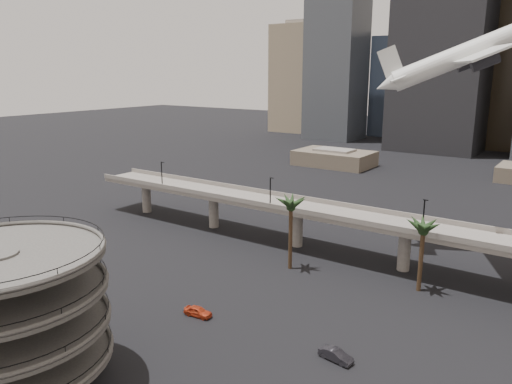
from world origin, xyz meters
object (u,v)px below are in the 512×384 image
Objects in this scene: airborne_jet at (475,51)px; car_b at (336,355)px; car_a at (198,311)px; parking_ramp at (4,309)px; overpass at (348,220)px.

airborne_jet is 7.71× the size of car_b.
car_a is at bearing -139.52° from airborne_jet.
overpass is (13.00, 59.00, -2.50)m from parking_ramp.
airborne_jet is (28.89, 75.76, 28.42)m from parking_ramp.
car_b is (27.02, 25.95, -9.10)m from parking_ramp.
airborne_jet reaches higher than overpass.
overpass is 35.63m from car_a.
parking_ramp reaches higher than car_a.
overpass is 36.50m from car_b.
car_a is at bearing 77.52° from parking_ramp.
overpass is 30.23× the size of car_a.
airborne_jet reaches higher than car_a.
parking_ramp is at bearing 141.44° from car_b.
parking_ramp is at bearing 161.22° from car_a.
overpass is 29.29× the size of car_b.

